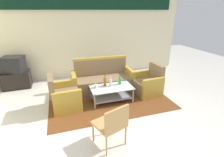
{
  "coord_description": "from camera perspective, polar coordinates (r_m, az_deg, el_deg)",
  "views": [
    {
      "loc": [
        -1.26,
        -3.0,
        2.28
      ],
      "look_at": [
        -0.04,
        0.83,
        0.65
      ],
      "focal_mm": 27.08,
      "sensor_mm": 36.0,
      "label": 1
    }
  ],
  "objects": [
    {
      "name": "bottle_brown",
      "position": [
        4.46,
        -2.39,
        -1.06
      ],
      "size": [
        0.08,
        0.08,
        0.31
      ],
      "color": "brown",
      "rests_on": "coffee_table"
    },
    {
      "name": "couch",
      "position": [
        5.09,
        -3.17,
        -0.66
      ],
      "size": [
        1.82,
        0.79,
        0.96
      ],
      "rotation": [
        0.0,
        0.0,
        3.11
      ],
      "color": "#7F6647",
      "rests_on": "rug"
    },
    {
      "name": "rug",
      "position": [
        4.68,
        -0.92,
        -6.96
      ],
      "size": [
        3.16,
        2.04,
        0.01
      ],
      "primitive_type": "cube",
      "color": "brown",
      "rests_on": "ground"
    },
    {
      "name": "coffee_table",
      "position": [
        4.48,
        -0.15,
        -4.52
      ],
      "size": [
        1.1,
        0.6,
        0.4
      ],
      "color": "silver",
      "rests_on": "rug"
    },
    {
      "name": "wicker_chair",
      "position": [
        2.97,
        0.1,
        -14.74
      ],
      "size": [
        0.61,
        0.61,
        0.84
      ],
      "rotation": [
        0.0,
        0.0,
        0.34
      ],
      "color": "#AD844C",
      "rests_on": "ground"
    },
    {
      "name": "bottle_clear",
      "position": [
        4.44,
        -0.46,
        -1.34
      ],
      "size": [
        0.07,
        0.07,
        0.27
      ],
      "color": "silver",
      "rests_on": "coffee_table"
    },
    {
      "name": "television",
      "position": [
        5.91,
        -30.34,
        4.13
      ],
      "size": [
        0.7,
        0.59,
        0.48
      ],
      "rotation": [
        0.0,
        0.0,
        2.87
      ],
      "color": "black",
      "rests_on": "tv_stand"
    },
    {
      "name": "armchair_right",
      "position": [
        5.0,
        11.89,
        -1.87
      ],
      "size": [
        0.75,
        0.81,
        0.85
      ],
      "rotation": [
        0.0,
        0.0,
        1.65
      ],
      "color": "#7F6647",
      "rests_on": "rug"
    },
    {
      "name": "bottle_green",
      "position": [
        4.56,
        2.64,
        -0.82
      ],
      "size": [
        0.07,
        0.07,
        0.25
      ],
      "color": "#2D8C38",
      "rests_on": "coffee_table"
    },
    {
      "name": "ground_plane",
      "position": [
        3.97,
        4.34,
        -12.99
      ],
      "size": [
        14.0,
        14.0,
        0.0
      ],
      "primitive_type": "plane",
      "color": "beige"
    },
    {
      "name": "wall_back",
      "position": [
        6.24,
        -6.02,
        14.56
      ],
      "size": [
        6.52,
        0.19,
        2.8
      ],
      "color": "beige",
      "rests_on": "ground"
    },
    {
      "name": "armchair_left",
      "position": [
        4.35,
        -15.7,
        -6.09
      ],
      "size": [
        0.74,
        0.8,
        0.85
      ],
      "rotation": [
        0.0,
        0.0,
        -1.52
      ],
      "color": "#7F6647",
      "rests_on": "rug"
    },
    {
      "name": "cup",
      "position": [
        4.37,
        -5.45,
        -2.59
      ],
      "size": [
        0.08,
        0.08,
        0.1
      ],
      "primitive_type": "cylinder",
      "color": "silver",
      "rests_on": "coffee_table"
    },
    {
      "name": "tv_stand",
      "position": [
        6.06,
        -29.46,
        -0.36
      ],
      "size": [
        0.8,
        0.5,
        0.52
      ],
      "primitive_type": "cube",
      "color": "black",
      "rests_on": "ground"
    }
  ]
}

